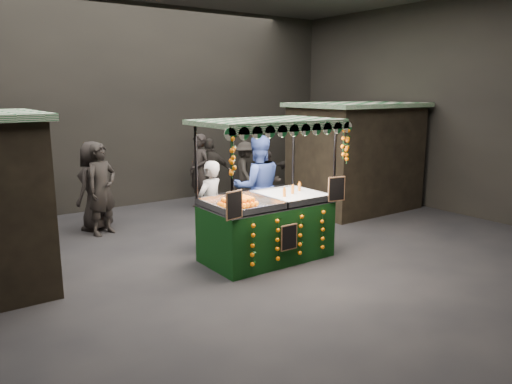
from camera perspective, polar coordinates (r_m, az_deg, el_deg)
ground at (r=8.79m, az=-1.85°, el=-7.58°), size 12.00×12.00×0.00m
market_hall at (r=8.31m, az=-2.00°, el=15.01°), size 12.10×10.10×5.05m
neighbour_stall_right at (r=12.41m, az=11.36°, el=4.10°), size 3.00×2.20×2.60m
juice_stall at (r=8.52m, az=1.42°, el=-2.93°), size 2.50×1.47×2.42m
vendor_grey at (r=9.02m, az=-5.33°, el=-1.62°), size 0.71×0.59×1.66m
vendor_blue at (r=9.73m, az=0.19°, el=0.58°), size 1.20×1.07×2.05m
shopper_0 at (r=10.43m, az=-17.36°, el=0.32°), size 0.80×0.67×1.88m
shopper_1 at (r=11.50m, az=1.28°, el=1.02°), size 0.79×0.63×1.54m
shopper_2 at (r=12.41m, az=-5.25°, el=2.20°), size 1.09×0.80×1.73m
shopper_3 at (r=13.16m, az=-1.24°, el=2.45°), size 0.95×1.16×1.57m
shopper_4 at (r=10.84m, az=-18.12°, el=0.66°), size 1.09×1.03×1.87m
shopper_5 at (r=13.09m, az=5.55°, el=2.68°), size 1.60×1.34×1.72m
shopper_6 at (r=12.31m, az=-6.55°, el=2.39°), size 0.51×0.72×1.85m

